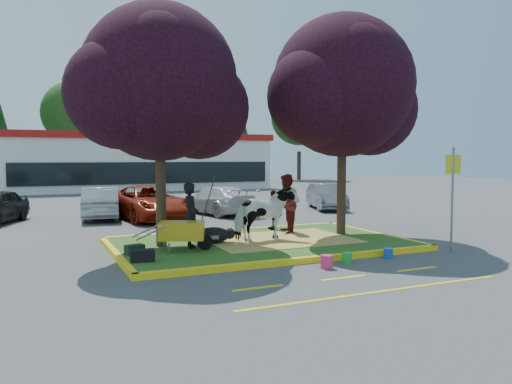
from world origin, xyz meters
name	(u,v)px	position (x,y,z in m)	size (l,w,h in m)	color
ground	(261,246)	(0.00, 0.00, 0.00)	(90.00, 90.00, 0.00)	#424244
median_island	(261,243)	(0.00, 0.00, 0.07)	(8.00, 5.00, 0.15)	#24531A
curb_near	(305,260)	(0.00, -2.58, 0.07)	(8.30, 0.16, 0.15)	yellow
curb_far	(228,231)	(0.00, 2.58, 0.07)	(8.30, 0.16, 0.15)	yellow
curb_left	(116,255)	(-4.08, 0.00, 0.07)	(0.16, 5.30, 0.15)	yellow
curb_right	(375,234)	(4.08, 0.00, 0.07)	(0.16, 5.30, 0.15)	yellow
straw_bedding	(279,239)	(0.60, 0.00, 0.15)	(4.20, 3.00, 0.01)	#CDB654
tree_purple_left	(160,90)	(-2.78, 0.38, 4.36)	(5.06, 4.20, 6.51)	black
tree_purple_right	(344,93)	(2.92, 0.18, 4.56)	(5.30, 4.40, 6.82)	black
fire_lane_stripe_a	(258,288)	(-2.00, -4.20, 0.00)	(1.10, 0.12, 0.01)	yellow
fire_lane_stripe_b	(344,278)	(0.00, -4.20, 0.00)	(1.10, 0.12, 0.01)	yellow
fire_lane_stripe_c	(417,269)	(2.00, -4.20, 0.00)	(1.10, 0.12, 0.01)	yellow
fire_lane_long	(379,292)	(0.00, -5.40, 0.00)	(6.00, 0.10, 0.01)	yellow
retail_building	(138,161)	(2.00, 27.98, 2.25)	(20.40, 8.40, 4.40)	silver
treeline	(110,104)	(1.23, 37.61, 7.73)	(46.58, 7.80, 14.63)	black
cow	(266,214)	(0.12, -0.08, 0.94)	(0.85, 1.87, 1.58)	white
calf	(212,235)	(-1.43, 0.15, 0.38)	(1.07, 0.60, 0.46)	black
handler	(191,215)	(-2.13, -0.15, 1.02)	(0.63, 0.42, 1.74)	black
visitor_a	(286,203)	(1.38, 1.04, 1.10)	(0.92, 0.72, 1.89)	#4A1615
visitor_b	(273,210)	(1.37, 1.92, 0.81)	(0.77, 0.32, 1.32)	black
wheelbarrow	(182,231)	(-2.51, -0.66, 0.68)	(2.02, 1.05, 0.77)	black
gear_bag_dark	(142,256)	(-3.70, -1.47, 0.29)	(0.55, 0.30, 0.28)	black
gear_bag_green	(135,250)	(-3.70, -0.52, 0.27)	(0.45, 0.28, 0.24)	black
sign_post	(453,187)	(4.30, -2.98, 1.77)	(0.38, 0.18, 2.83)	slate
bucket_green	(347,258)	(0.91, -3.00, 0.13)	(0.25, 0.25, 0.27)	green
bucket_pink	(327,262)	(0.17, -3.27, 0.16)	(0.29, 0.29, 0.31)	#D72F65
bucket_blue	(388,253)	(2.22, -2.94, 0.13)	(0.24, 0.24, 0.26)	blue
car_silver	(100,203)	(-3.38, 8.62, 0.66)	(1.41, 4.03, 1.33)	#94989C
car_red	(149,203)	(-1.57, 7.51, 0.70)	(2.32, 5.03, 1.40)	maroon
car_white	(217,200)	(1.62, 8.13, 0.64)	(1.78, 4.38, 1.27)	silver
car_grey	(326,197)	(7.27, 7.94, 0.63)	(1.33, 3.80, 1.25)	slate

